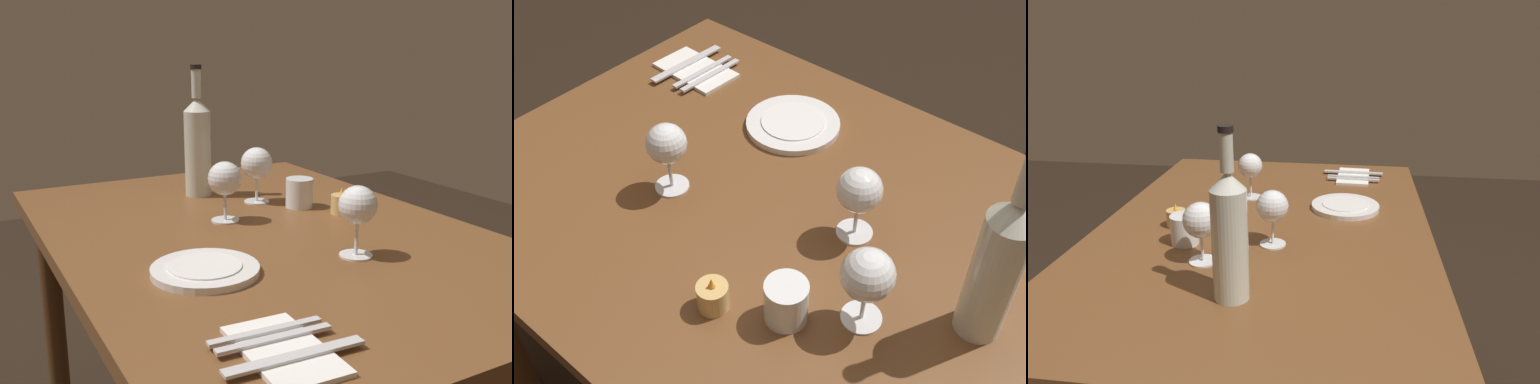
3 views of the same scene
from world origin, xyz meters
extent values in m
cube|color=brown|center=(0.00, 0.00, 0.72)|extent=(1.30, 0.90, 0.04)
cylinder|color=#50311A|center=(-0.58, -0.38, 0.35)|extent=(0.06, 0.06, 0.70)
cylinder|color=#50311A|center=(-0.58, 0.38, 0.35)|extent=(0.06, 0.06, 0.70)
cylinder|color=white|center=(-0.11, -0.04, 0.74)|extent=(0.07, 0.07, 0.00)
cylinder|color=white|center=(-0.11, -0.04, 0.78)|extent=(0.01, 0.01, 0.07)
sphere|color=white|center=(-0.11, -0.04, 0.84)|extent=(0.08, 0.08, 0.08)
cylinder|color=#510A14|center=(-0.11, -0.04, 0.84)|extent=(0.06, 0.06, 0.02)
cylinder|color=white|center=(-0.23, 0.10, 0.74)|extent=(0.07, 0.07, 0.00)
cylinder|color=white|center=(-0.23, 0.10, 0.78)|extent=(0.01, 0.01, 0.07)
sphere|color=white|center=(-0.23, 0.10, 0.85)|extent=(0.08, 0.08, 0.08)
cylinder|color=#510A14|center=(-0.23, 0.10, 0.84)|extent=(0.06, 0.06, 0.02)
cylinder|color=white|center=(0.23, 0.08, 0.74)|extent=(0.07, 0.07, 0.00)
cylinder|color=white|center=(0.23, 0.08, 0.78)|extent=(0.01, 0.01, 0.07)
sphere|color=white|center=(0.23, 0.08, 0.85)|extent=(0.08, 0.08, 0.08)
cylinder|color=#510A14|center=(0.23, 0.08, 0.84)|extent=(0.06, 0.06, 0.01)
cylinder|color=silver|center=(-0.37, 0.00, 0.86)|extent=(0.07, 0.07, 0.23)
cone|color=silver|center=(-0.37, 0.00, 0.99)|extent=(0.07, 0.07, 0.03)
cylinder|color=silver|center=(-0.37, 0.00, 1.04)|extent=(0.03, 0.03, 0.08)
cylinder|color=black|center=(-0.37, 0.00, 1.09)|extent=(0.03, 0.03, 0.01)
cylinder|color=white|center=(-0.13, 0.18, 0.78)|extent=(0.07, 0.07, 0.08)
cylinder|color=silver|center=(-0.13, 0.18, 0.76)|extent=(0.06, 0.06, 0.03)
cylinder|color=#DBB266|center=(-0.03, 0.24, 0.76)|extent=(0.05, 0.05, 0.05)
cylinder|color=white|center=(-0.03, 0.24, 0.76)|extent=(0.04, 0.04, 0.03)
cone|color=#F99E2D|center=(-0.03, 0.24, 0.80)|extent=(0.01, 0.01, 0.02)
cylinder|color=white|center=(0.17, -0.22, 0.75)|extent=(0.20, 0.20, 0.01)
cylinder|color=white|center=(0.17, -0.22, 0.76)|extent=(0.14, 0.14, 0.00)
cube|color=white|center=(0.49, -0.24, 0.74)|extent=(0.19, 0.12, 0.01)
cube|color=silver|center=(0.46, -0.24, 0.75)|extent=(0.02, 0.18, 0.00)
cube|color=silver|center=(0.44, -0.24, 0.75)|extent=(0.02, 0.18, 0.00)
cube|color=silver|center=(0.52, -0.24, 0.75)|extent=(0.03, 0.21, 0.00)
camera|label=1|loc=(1.12, -0.63, 1.16)|focal=42.00mm
camera|label=2|loc=(-0.51, 0.66, 1.57)|focal=44.92mm
camera|label=3|loc=(-1.23, -0.23, 1.27)|focal=34.89mm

